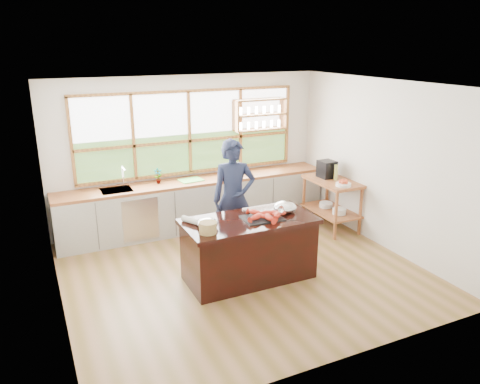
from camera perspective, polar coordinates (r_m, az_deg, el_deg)
ground_plane at (r=7.00m, az=0.35°, el=-9.68°), size 5.00×5.00×0.00m
room_shell at (r=6.85m, az=-1.29°, el=5.32°), size 5.02×4.52×2.71m
back_counter at (r=8.47m, az=-5.40°, el=-1.42°), size 4.90×0.63×0.90m
right_shelf_unit at (r=8.53m, az=11.14°, el=-0.48°), size 0.62×1.10×0.90m
island at (r=6.64m, az=1.10°, el=-6.93°), size 1.85×0.90×0.90m
cook at (r=7.23m, az=-0.78°, el=-0.79°), size 0.76×0.58×1.85m
potted_plant at (r=8.17m, az=-9.98°, el=1.95°), size 0.15×0.11×0.28m
cutting_board at (r=8.31m, az=-6.01°, el=1.46°), size 0.44×0.35×0.01m
espresso_machine at (r=8.56m, az=10.54°, el=2.76°), size 0.28×0.30×0.31m
wine_bottle at (r=8.43m, az=11.61°, el=2.35°), size 0.07×0.07×0.27m
fruit_bowl at (r=8.12m, az=12.50°, el=1.00°), size 0.26×0.26×0.11m
slate_board at (r=6.49m, az=2.76°, el=-3.20°), size 0.57×0.43×0.02m
lobster_pile at (r=6.46m, az=3.06°, el=-2.85°), size 0.52×0.48×0.08m
mixing_bowl_left at (r=6.18m, az=-3.95°, el=-3.86°), size 0.28×0.28×0.13m
mixing_bowl_right at (r=6.75m, az=5.51°, el=-1.85°), size 0.33×0.33×0.16m
wine_glass at (r=6.38m, az=5.01°, el=-2.16°), size 0.08×0.08×0.22m
wicker_basket at (r=6.00m, az=-3.94°, el=-4.35°), size 0.23×0.23×0.15m
parchment_roll at (r=6.35m, az=-5.99°, el=-3.47°), size 0.21×0.30×0.08m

